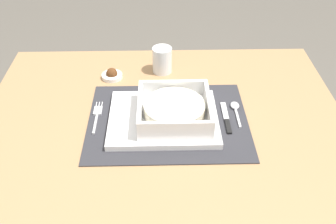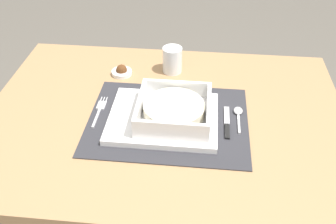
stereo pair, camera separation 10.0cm
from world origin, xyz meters
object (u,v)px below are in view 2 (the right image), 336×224
Objects in this scene: spoon at (238,113)px; butter_knife at (227,124)px; dining_table at (165,145)px; porridge_bowl at (174,111)px; condiment_saucer at (122,71)px; fork at (100,109)px; drinking_glass at (173,61)px.

butter_knife is (-0.03, -0.05, -0.00)m from spoon.
butter_knife reaches higher than dining_table.
porridge_bowl reaches higher than dining_table.
dining_table is 15.57× the size of condiment_saucer.
dining_table is 0.21m from butter_knife.
condiment_saucer is at bearing 128.97° from dining_table.
spoon is at bearing -0.50° from fork.
porridge_bowl reaches higher than spoon.
spoon is 0.82× the size of butter_knife.
fork is 1.65× the size of drinking_glass.
spoon reaches higher than dining_table.
drinking_glass is at bearing 120.52° from butter_knife.
condiment_saucer reaches higher than butter_knife.
condiment_saucer is (-0.15, 0.19, 0.12)m from dining_table.
porridge_bowl is 2.95× the size of condiment_saucer.
butter_knife is (0.34, -0.03, 0.00)m from fork.
fork is at bearing -128.56° from drinking_glass.
fork is 2.14× the size of condiment_saucer.
dining_table is at bearing 133.13° from porridge_bowl.
fork is 0.29m from drinking_glass.
condiment_saucer is (-0.16, -0.03, -0.03)m from drinking_glass.
fork is at bearing -176.75° from spoon.
spoon is at bearing -46.33° from drinking_glass.
porridge_bowl is 1.75× the size of spoon.
condiment_saucer is (-0.32, 0.22, 0.00)m from butter_knife.
dining_table is 0.16m from porridge_bowl.
dining_table is 5.27× the size of porridge_bowl.
spoon is at bearing 16.33° from porridge_bowl.
butter_knife is at bearing 1.05° from porridge_bowl.
porridge_bowl is at bearing -163.09° from spoon.
drinking_glass is (-0.20, 0.21, 0.03)m from spoon.
spoon reaches higher than fork.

